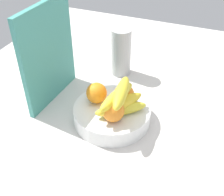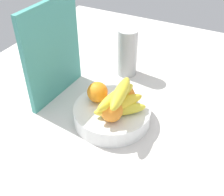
# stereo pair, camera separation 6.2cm
# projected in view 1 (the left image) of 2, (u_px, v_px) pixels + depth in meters

# --- Properties ---
(ground_plane) EXTENTS (1.80, 1.40, 0.03)m
(ground_plane) POSITION_uv_depth(u_px,v_px,m) (113.00, 126.00, 0.99)
(ground_plane) COLOR silver
(fruit_bowl) EXTENTS (0.26, 0.26, 0.06)m
(fruit_bowl) POSITION_uv_depth(u_px,v_px,m) (112.00, 114.00, 0.97)
(fruit_bowl) COLOR white
(fruit_bowl) RESTS_ON ground_plane
(orange_front_left) EXTENTS (0.07, 0.07, 0.07)m
(orange_front_left) POSITION_uv_depth(u_px,v_px,m) (97.00, 93.00, 0.96)
(orange_front_left) COLOR orange
(orange_front_left) RESTS_ON fruit_bowl
(orange_front_right) EXTENTS (0.07, 0.07, 0.07)m
(orange_front_right) POSITION_uv_depth(u_px,v_px,m) (113.00, 111.00, 0.88)
(orange_front_right) COLOR orange
(orange_front_right) RESTS_ON fruit_bowl
(orange_center) EXTENTS (0.07, 0.07, 0.07)m
(orange_center) POSITION_uv_depth(u_px,v_px,m) (124.00, 95.00, 0.95)
(orange_center) COLOR orange
(orange_center) RESTS_ON fruit_bowl
(banana_bunch) EXTENTS (0.18, 0.16, 0.11)m
(banana_bunch) POSITION_uv_depth(u_px,v_px,m) (120.00, 101.00, 0.90)
(banana_bunch) COLOR yellow
(banana_bunch) RESTS_ON fruit_bowl
(cutting_board) EXTENTS (0.28, 0.03, 0.36)m
(cutting_board) POSITION_uv_depth(u_px,v_px,m) (48.00, 54.00, 0.99)
(cutting_board) COLOR teal
(cutting_board) RESTS_ON ground_plane
(thermos_tumbler) EXTENTS (0.08, 0.08, 0.20)m
(thermos_tumbler) POSITION_uv_depth(u_px,v_px,m) (121.00, 52.00, 1.17)
(thermos_tumbler) COLOR #B6B6B4
(thermos_tumbler) RESTS_ON ground_plane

